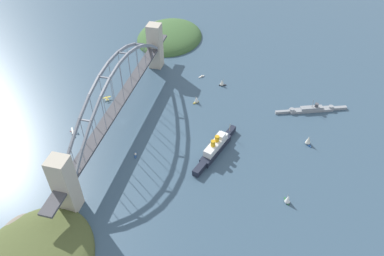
{
  "coord_description": "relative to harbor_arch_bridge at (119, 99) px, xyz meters",
  "views": [
    {
      "loc": [
        288.44,
        152.79,
        273.49
      ],
      "look_at": [
        0.0,
        79.17,
        8.0
      ],
      "focal_mm": 35.28,
      "sensor_mm": 36.0,
      "label": 1
    }
  ],
  "objects": [
    {
      "name": "harbor_arch_bridge",
      "position": [
        0.0,
        0.0,
        0.0
      ],
      "size": [
        300.57,
        16.62,
        77.27
      ],
      "color": "#BCB29E",
      "rests_on": "ground"
    },
    {
      "name": "seaplane_second_in_formation",
      "position": [
        -32.42,
        -33.62,
        -29.69
      ],
      "size": [
        8.74,
        8.9,
        4.71
      ],
      "color": "#B7B7B2",
      "rests_on": "ground"
    },
    {
      "name": "small_boat_5",
      "position": [
        -107.59,
        64.36,
        -30.89
      ],
      "size": [
        7.21,
        6.49,
        2.06
      ],
      "color": "silver",
      "rests_on": "ground"
    },
    {
      "name": "small_boat_3",
      "position": [
        -95.63,
        93.31,
        -27.34
      ],
      "size": [
        6.21,
        9.0,
        9.31
      ],
      "color": "black",
      "rests_on": "ground"
    },
    {
      "name": "seaplane_taxiing_near_bridge",
      "position": [
        30.25,
        -44.64,
        -29.6
      ],
      "size": [
        10.03,
        8.68,
        4.83
      ],
      "color": "#B7B7B2",
      "rests_on": "ground"
    },
    {
      "name": "headland_west_shore",
      "position": [
        -198.18,
        -6.88,
        -31.63
      ],
      "size": [
        113.93,
        94.54,
        31.53
      ],
      "color": "#3D6033",
      "rests_on": "ground"
    },
    {
      "name": "ocean_liner",
      "position": [
        21.28,
        109.06,
        -25.27
      ],
      "size": [
        76.62,
        30.21,
        20.46
      ],
      "color": "#1E2333",
      "rests_on": "ground"
    },
    {
      "name": "small_boat_2",
      "position": [
        45.66,
        32.08,
        -30.84
      ],
      "size": [
        8.18,
        3.65,
        2.13
      ],
      "color": "#234C8C",
      "rests_on": "ground"
    },
    {
      "name": "small_boat_4",
      "position": [
        66.93,
        183.91,
        -26.82
      ],
      "size": [
        8.72,
        6.8,
        10.48
      ],
      "color": "#2D6B3D",
      "rests_on": "ground"
    },
    {
      "name": "ground_plane",
      "position": [
        0.0,
        -0.0,
        -31.63
      ],
      "size": [
        1400.0,
        1400.0,
        0.0
      ],
      "primitive_type": "plane",
      "color": "#385166"
    },
    {
      "name": "naval_cruiser",
      "position": [
        -71.23,
        202.76,
        -29.09
      ],
      "size": [
        33.0,
        79.99,
        15.99
      ],
      "color": "gray",
      "rests_on": "ground"
    },
    {
      "name": "small_boat_0",
      "position": [
        -53.8,
        70.79,
        -27.16
      ],
      "size": [
        7.28,
        6.68,
        9.61
      ],
      "color": "gold",
      "rests_on": "ground"
    },
    {
      "name": "small_boat_1",
      "position": [
        -14.6,
        199.66,
        -26.44
      ],
      "size": [
        9.23,
        7.72,
        11.2
      ],
      "color": "#234C8C",
      "rests_on": "ground"
    }
  ]
}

